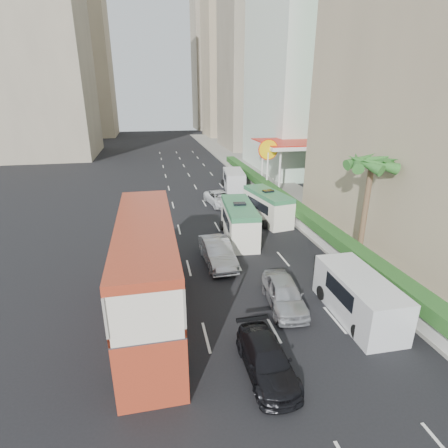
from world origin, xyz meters
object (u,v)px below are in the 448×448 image
object	(u,v)px
double_decker_bus	(148,273)
palm_tree	(365,211)
van_asset	(220,205)
panel_van_near	(358,297)
car_black	(266,372)
car_silver_lane_b	(283,306)
shell_station	(287,166)
car_silver_lane_a	(217,263)
minibus_near	(239,222)
minibus_far	(267,206)
panel_van_far	(234,180)

from	to	relation	value
double_decker_bus	palm_tree	distance (m)	14.39
van_asset	panel_van_near	world-z (taller)	panel_van_near
car_black	van_asset	bearing A→B (deg)	82.77
car_silver_lane_b	double_decker_bus	bearing A→B (deg)	-176.93
car_black	van_asset	distance (m)	22.88
car_black	van_asset	xyz separation A→B (m)	(2.69, 22.72, 0.00)
double_decker_bus	car_black	distance (m)	6.84
double_decker_bus	shell_station	distance (m)	28.02
car_silver_lane_a	minibus_near	size ratio (longest dim) A/B	0.78
panel_van_near	palm_tree	world-z (taller)	palm_tree
car_silver_lane_b	car_black	bearing A→B (deg)	-113.41
minibus_far	shell_station	world-z (taller)	shell_station
car_silver_lane_a	panel_van_far	distance (m)	19.70
car_silver_lane_a	panel_van_near	size ratio (longest dim) A/B	0.89
double_decker_bus	panel_van_far	xyz separation A→B (m)	(9.96, 24.15, -1.47)
van_asset	panel_van_far	bearing A→B (deg)	55.64
car_silver_lane_a	palm_tree	bearing A→B (deg)	-10.47
palm_tree	shell_station	world-z (taller)	palm_tree
car_silver_lane_a	minibus_far	world-z (taller)	minibus_far
panel_van_near	panel_van_far	world-z (taller)	panel_van_near
car_black	panel_van_near	bearing A→B (deg)	25.40
minibus_far	panel_van_far	xyz separation A→B (m)	(-0.26, 11.47, -0.23)
car_black	panel_van_near	size ratio (longest dim) A/B	0.78
car_black	palm_tree	size ratio (longest dim) A/B	0.66
van_asset	shell_station	size ratio (longest dim) A/B	0.60
car_silver_lane_b	car_black	size ratio (longest dim) A/B	1.02
palm_tree	shell_station	distance (m)	19.14
van_asset	panel_van_near	distance (m)	20.25
car_silver_lane_b	minibus_near	distance (m)	9.53
minibus_far	car_silver_lane_a	bearing A→B (deg)	-137.97
minibus_near	palm_tree	distance (m)	8.94
car_silver_lane_a	double_decker_bus	bearing A→B (deg)	-132.00
car_silver_lane_a	minibus_far	size ratio (longest dim) A/B	0.82
car_silver_lane_a	car_silver_lane_b	world-z (taller)	car_silver_lane_a
car_silver_lane_b	shell_station	distance (m)	25.21
panel_van_far	shell_station	distance (m)	6.38
car_silver_lane_a	car_silver_lane_b	bearing A→B (deg)	-69.09
van_asset	minibus_far	size ratio (longest dim) A/B	0.82
car_silver_lane_a	shell_station	distance (m)	21.38
double_decker_bus	van_asset	size ratio (longest dim) A/B	2.29
car_silver_lane_a	minibus_near	distance (m)	4.75
double_decker_bus	van_asset	world-z (taller)	double_decker_bus
car_silver_lane_a	panel_van_far	size ratio (longest dim) A/B	0.90
double_decker_bus	car_black	bearing A→B (deg)	-46.19
shell_station	panel_van_far	bearing A→B (deg)	169.27
panel_van_near	panel_van_far	xyz separation A→B (m)	(-0.05, 26.01, -0.02)
minibus_far	panel_van_far	distance (m)	11.47
car_silver_lane_a	car_black	distance (m)	9.88
car_black	panel_van_far	size ratio (longest dim) A/B	0.80
double_decker_bus	minibus_near	bearing A→B (deg)	53.45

